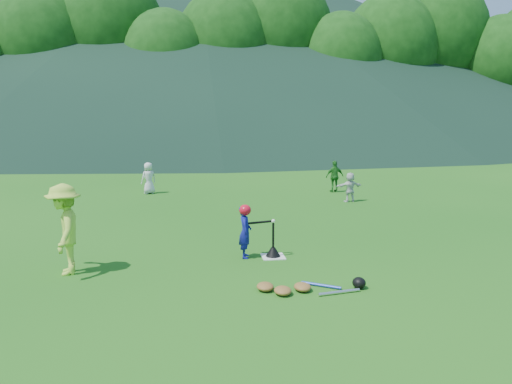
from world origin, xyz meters
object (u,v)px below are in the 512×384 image
Objects in this scene: fielder_c at (335,176)px; fielder_d at (350,187)px; batter_child at (245,232)px; fielder_a at (149,178)px; batting_tee at (273,251)px; home_plate at (273,257)px; equipment_pile at (303,287)px; adult_coach at (65,229)px.

fielder_c is 1.84m from fielder_d.
fielder_c is (4.02, 7.31, 0.03)m from batter_child.
fielder_d is at bearing -30.23° from batter_child.
fielder_a is 8.50m from batting_tee.
batter_child is 1.12× the size of fielder_d.
batting_tee is (0.00, 0.00, 0.12)m from home_plate.
fielder_d is at bearing 129.84° from fielder_a.
fielder_d is (-0.05, -1.84, -0.09)m from fielder_c.
batter_child reaches higher than batting_tee.
fielder_a reaches higher than equipment_pile.
batter_child is 0.64× the size of adult_coach.
home_plate is at bearing -90.54° from batter_child.
fielder_d is 0.52× the size of equipment_pile.
adult_coach reaches higher than fielder_c.
adult_coach is 2.40× the size of batting_tee.
home_plate is 1.91m from equipment_pile.
fielder_a is 6.49m from fielder_c.
adult_coach is at bearing 160.29° from equipment_pile.
adult_coach reaches higher than home_plate.
home_plate is at bearing 58.48° from fielder_c.
batting_tee is at bearing 49.79° from fielder_d.
adult_coach is 3.93m from batting_tee.
fielder_c is 1.63× the size of batting_tee.
fielder_d reaches higher than batting_tee.
batting_tee is 1.91m from equipment_pile.
batting_tee is 0.38× the size of equipment_pile.
fielder_d is at bearing 82.00° from fielder_c.
home_plate is at bearing 81.09° from fielder_a.
fielder_c is 1.19× the size of fielder_d.
fielder_a reaches higher than home_plate.
fielder_c is (7.31, 7.84, -0.26)m from adult_coach.
batter_child is 2.14m from equipment_pile.
batting_tee is at bearing 0.00° from home_plate.
batting_tee is at bearing 58.48° from fielder_c.
equipment_pile is (-3.25, -7.44, -0.40)m from fielder_d.
fielder_d reaches higher than home_plate.
equipment_pile is at bearing -85.15° from home_plate.
adult_coach is at bearing -173.03° from home_plate.
home_plate is 0.12m from batting_tee.
equipment_pile is (0.72, -1.96, -0.46)m from batter_child.
adult_coach is 8.46m from fielder_a.
fielder_c is (6.47, -0.57, 0.01)m from fielder_a.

